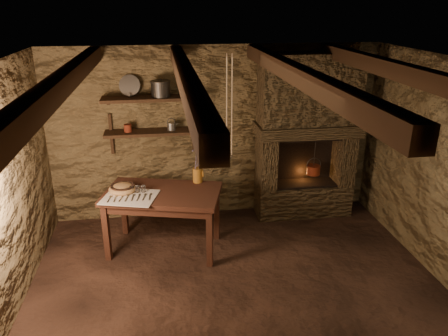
{
  "coord_description": "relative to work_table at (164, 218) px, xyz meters",
  "views": [
    {
      "loc": [
        -0.72,
        -3.78,
        2.93
      ],
      "look_at": [
        -0.03,
        0.9,
        1.11
      ],
      "focal_mm": 35.0,
      "sensor_mm": 36.0,
      "label": 1
    }
  ],
  "objects": [
    {
      "name": "floor",
      "position": [
        0.76,
        -1.06,
        -0.42
      ],
      "size": [
        4.5,
        4.5,
        0.0
      ],
      "primitive_type": "plane",
      "color": "black",
      "rests_on": "ground"
    },
    {
      "name": "back_wall",
      "position": [
        0.76,
        0.94,
        0.78
      ],
      "size": [
        4.5,
        0.04,
        2.4
      ],
      "primitive_type": "cube",
      "color": "#4E3D25",
      "rests_on": "floor"
    },
    {
      "name": "ceiling",
      "position": [
        0.76,
        -1.06,
        1.98
      ],
      "size": [
        4.5,
        4.0,
        0.04
      ],
      "primitive_type": "cube",
      "color": "black",
      "rests_on": "back_wall"
    },
    {
      "name": "beam_far_left",
      "position": [
        -0.74,
        -1.06,
        1.89
      ],
      "size": [
        0.14,
        3.95,
        0.16
      ],
      "primitive_type": "cube",
      "color": "black",
      "rests_on": "ceiling"
    },
    {
      "name": "beam_mid_left",
      "position": [
        0.26,
        -1.06,
        1.89
      ],
      "size": [
        0.14,
        3.95,
        0.16
      ],
      "primitive_type": "cube",
      "color": "black",
      "rests_on": "ceiling"
    },
    {
      "name": "beam_mid_right",
      "position": [
        1.26,
        -1.06,
        1.89
      ],
      "size": [
        0.14,
        3.95,
        0.16
      ],
      "primitive_type": "cube",
      "color": "black",
      "rests_on": "ceiling"
    },
    {
      "name": "beam_far_right",
      "position": [
        2.26,
        -1.06,
        1.89
      ],
      "size": [
        0.14,
        3.95,
        0.16
      ],
      "primitive_type": "cube",
      "color": "black",
      "rests_on": "ceiling"
    },
    {
      "name": "shelf_lower",
      "position": [
        -0.09,
        0.78,
        0.88
      ],
      "size": [
        1.25,
        0.3,
        0.04
      ],
      "primitive_type": "cube",
      "color": "black",
      "rests_on": "back_wall"
    },
    {
      "name": "shelf_upper",
      "position": [
        -0.09,
        0.78,
        1.33
      ],
      "size": [
        1.25,
        0.3,
        0.04
      ],
      "primitive_type": "cube",
      "color": "black",
      "rests_on": "back_wall"
    },
    {
      "name": "hearth",
      "position": [
        2.01,
        0.71,
        0.81
      ],
      "size": [
        1.43,
        0.51,
        2.3
      ],
      "color": "#372A1B",
      "rests_on": "floor"
    },
    {
      "name": "work_table",
      "position": [
        0.0,
        0.0,
        0.0
      ],
      "size": [
        1.52,
        1.1,
        0.78
      ],
      "rotation": [
        0.0,
        0.0,
        -0.26
      ],
      "color": "black",
      "rests_on": "floor"
    },
    {
      "name": "linen_cloth",
      "position": [
        -0.38,
        -0.11,
        0.36
      ],
      "size": [
        0.71,
        0.63,
        0.01
      ],
      "primitive_type": "cube",
      "rotation": [
        0.0,
        0.0,
        -0.28
      ],
      "color": "silver",
      "rests_on": "work_table"
    },
    {
      "name": "pewter_cutlery_row",
      "position": [
        -0.38,
        -0.13,
        0.37
      ],
      "size": [
        0.54,
        0.33,
        0.01
      ],
      "primitive_type": null,
      "rotation": [
        0.0,
        0.0,
        -0.28
      ],
      "color": "gray",
      "rests_on": "linen_cloth"
    },
    {
      "name": "drinking_glasses",
      "position": [
        -0.36,
        0.01,
        0.41
      ],
      "size": [
        0.19,
        0.06,
        0.08
      ],
      "primitive_type": null,
      "color": "silver",
      "rests_on": "linen_cloth"
    },
    {
      "name": "stoneware_jug",
      "position": [
        0.45,
        0.24,
        0.55
      ],
      "size": [
        0.14,
        0.13,
        0.43
      ],
      "rotation": [
        0.0,
        0.0,
        0.04
      ],
      "color": "#A66920",
      "rests_on": "work_table"
    },
    {
      "name": "wooden_bowl",
      "position": [
        -0.47,
        0.07,
        0.4
      ],
      "size": [
        0.43,
        0.43,
        0.12
      ],
      "primitive_type": "ellipsoid",
      "rotation": [
        0.0,
        0.0,
        -0.38
      ],
      "color": "olive",
      "rests_on": "work_table"
    },
    {
      "name": "iron_stockpot",
      "position": [
        0.05,
        0.78,
        1.44
      ],
      "size": [
        0.32,
        0.32,
        0.18
      ],
      "primitive_type": "cylinder",
      "rotation": [
        0.0,
        0.0,
        0.42
      ],
      "color": "#2A2725",
      "rests_on": "shelf_upper"
    },
    {
      "name": "tin_pan",
      "position": [
        -0.34,
        0.88,
        1.49
      ],
      "size": [
        0.29,
        0.17,
        0.27
      ],
      "primitive_type": "cylinder",
      "rotation": [
        1.26,
        0.0,
        -0.18
      ],
      "color": "gray",
      "rests_on": "shelf_upper"
    },
    {
      "name": "small_kettle",
      "position": [
        0.16,
        0.78,
        0.95
      ],
      "size": [
        0.17,
        0.15,
        0.16
      ],
      "primitive_type": null,
      "rotation": [
        0.0,
        0.0,
        -0.25
      ],
      "color": "gray",
      "rests_on": "shelf_lower"
    },
    {
      "name": "rusty_tin",
      "position": [
        -0.4,
        0.78,
        0.95
      ],
      "size": [
        0.12,
        0.12,
        0.1
      ],
      "primitive_type": "cylinder",
      "rotation": [
        0.0,
        0.0,
        -0.21
      ],
      "color": "#5A1D12",
      "rests_on": "shelf_lower"
    },
    {
      "name": "red_pot",
      "position": [
        2.13,
        0.66,
        0.28
      ],
      "size": [
        0.21,
        0.21,
        0.54
      ],
      "rotation": [
        0.0,
        0.0,
        0.13
      ],
      "color": "maroon",
      "rests_on": "hearth"
    },
    {
      "name": "hanging_ropes",
      "position": [
        0.81,
        -0.01,
        1.38
      ],
      "size": [
        0.08,
        0.08,
        1.2
      ],
      "primitive_type": null,
      "color": "beige",
      "rests_on": "ceiling"
    }
  ]
}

